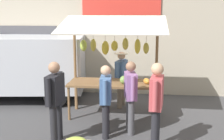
{
  "coord_description": "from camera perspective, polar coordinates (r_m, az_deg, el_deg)",
  "views": [
    {
      "loc": [
        -0.76,
        6.85,
        2.6
      ],
      "look_at": [
        0.0,
        0.3,
        1.25
      ],
      "focal_mm": 45.94,
      "sensor_mm": 36.0,
      "label": 1
    }
  ],
  "objects": [
    {
      "name": "shopper_with_shopping_bag",
      "position": [
        6.13,
        3.7,
        -4.51
      ],
      "size": [
        0.31,
        0.67,
        1.58
      ],
      "rotation": [
        0.0,
        0.0,
        -1.37
      ],
      "color": "#4C4C51",
      "rests_on": "ground"
    },
    {
      "name": "shopper_with_ponytail",
      "position": [
        5.94,
        -1.25,
        -5.33
      ],
      "size": [
        0.25,
        0.67,
        1.53
      ],
      "rotation": [
        0.0,
        0.0,
        -1.5
      ],
      "color": "#232328",
      "rests_on": "ground"
    },
    {
      "name": "market_stall",
      "position": [
        7.01,
        0.35,
        2.95
      ],
      "size": [
        2.5,
        1.46,
        2.5
      ],
      "color": "brown",
      "rests_on": "ground"
    },
    {
      "name": "parked_van",
      "position": [
        9.11,
        -20.64,
        1.49
      ],
      "size": [
        4.59,
        2.38,
        1.88
      ],
      "rotation": [
        0.0,
        0.0,
        0.12
      ],
      "color": "silver",
      "rests_on": "ground"
    },
    {
      "name": "shopper_in_grey_tee",
      "position": [
        5.41,
        8.82,
        -5.98
      ],
      "size": [
        0.29,
        0.71,
        1.69
      ],
      "rotation": [
        0.0,
        0.0,
        -1.7
      ],
      "color": "#232328",
      "rests_on": "ground"
    },
    {
      "name": "ground_plane",
      "position": [
        7.36,
        0.27,
        -9.1
      ],
      "size": [
        40.0,
        40.0,
        0.0
      ],
      "primitive_type": "plane",
      "color": "#424244"
    },
    {
      "name": "vendor_with_sunhat",
      "position": [
        7.81,
        1.86,
        -1.04
      ],
      "size": [
        0.4,
        0.65,
        1.54
      ],
      "rotation": [
        0.0,
        0.0,
        1.33
      ],
      "color": "#726656",
      "rests_on": "ground"
    },
    {
      "name": "street_backdrop",
      "position": [
        9.13,
        1.44,
        5.9
      ],
      "size": [
        9.0,
        0.3,
        3.4
      ],
      "color": "#B2A893",
      "rests_on": "ground"
    },
    {
      "name": "shopper_in_striped_shirt",
      "position": [
        5.76,
        -11.22,
        -5.2
      ],
      "size": [
        0.26,
        0.7,
        1.65
      ],
      "rotation": [
        0.0,
        0.0,
        -1.66
      ],
      "color": "#232328",
      "rests_on": "ground"
    }
  ]
}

